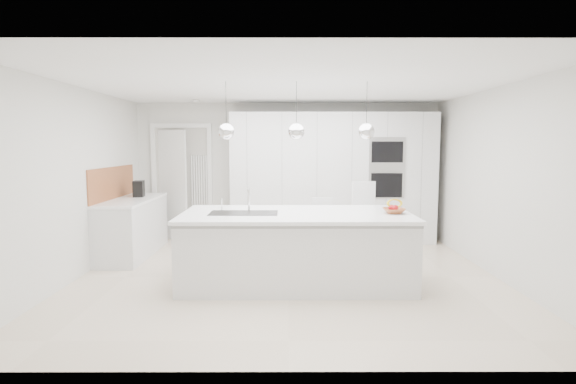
{
  "coord_description": "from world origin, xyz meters",
  "views": [
    {
      "loc": [
        -0.01,
        -5.79,
        1.74
      ],
      "look_at": [
        0.0,
        0.3,
        1.1
      ],
      "focal_mm": 28.0,
      "sensor_mm": 36.0,
      "label": 1
    }
  ],
  "objects_px": {
    "island_base": "(296,250)",
    "espresso_machine": "(139,189)",
    "fruit_bowl": "(394,211)",
    "bar_stool_right": "(365,223)",
    "bar_stool_left": "(323,232)"
  },
  "relations": [
    {
      "from": "island_base",
      "to": "espresso_machine",
      "type": "relative_size",
      "value": 10.78
    },
    {
      "from": "fruit_bowl",
      "to": "bar_stool_right",
      "type": "bearing_deg",
      "value": 99.61
    },
    {
      "from": "island_base",
      "to": "bar_stool_right",
      "type": "relative_size",
      "value": 2.36
    },
    {
      "from": "espresso_machine",
      "to": "fruit_bowl",
      "type": "bearing_deg",
      "value": -33.96
    },
    {
      "from": "island_base",
      "to": "bar_stool_left",
      "type": "relative_size",
      "value": 2.92
    },
    {
      "from": "island_base",
      "to": "bar_stool_left",
      "type": "distance_m",
      "value": 1.04
    },
    {
      "from": "bar_stool_left",
      "to": "fruit_bowl",
      "type": "bearing_deg",
      "value": -50.26
    },
    {
      "from": "espresso_machine",
      "to": "bar_stool_left",
      "type": "relative_size",
      "value": 0.27
    },
    {
      "from": "island_base",
      "to": "bar_stool_right",
      "type": "bearing_deg",
      "value": 44.35
    },
    {
      "from": "bar_stool_left",
      "to": "bar_stool_right",
      "type": "distance_m",
      "value": 0.64
    },
    {
      "from": "fruit_bowl",
      "to": "island_base",
      "type": "bearing_deg",
      "value": 178.74
    },
    {
      "from": "island_base",
      "to": "bar_stool_right",
      "type": "xyz_separation_m",
      "value": [
        1.03,
        1.01,
        0.16
      ]
    },
    {
      "from": "fruit_bowl",
      "to": "bar_stool_left",
      "type": "bearing_deg",
      "value": 129.2
    },
    {
      "from": "island_base",
      "to": "fruit_bowl",
      "type": "distance_m",
      "value": 1.31
    },
    {
      "from": "bar_stool_left",
      "to": "bar_stool_right",
      "type": "relative_size",
      "value": 0.81
    }
  ]
}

